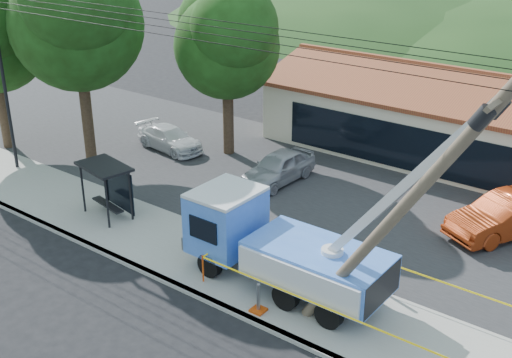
{
  "coord_description": "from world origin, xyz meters",
  "views": [
    {
      "loc": [
        13.28,
        -11.18,
        12.21
      ],
      "look_at": [
        0.91,
        5.0,
        3.4
      ],
      "focal_mm": 45.0,
      "sensor_mm": 36.0,
      "label": 1
    }
  ],
  "objects": [
    {
      "name": "curb",
      "position": [
        0.0,
        2.1,
        0.07
      ],
      "size": [
        60.0,
        0.25,
        0.15
      ],
      "primitive_type": "cube",
      "color": "#9D9B92",
      "rests_on": "ground"
    },
    {
      "name": "leaning_pole",
      "position": [
        7.2,
        3.35,
        4.93
      ],
      "size": [
        5.72,
        1.92,
        8.83
      ],
      "color": "brown",
      "rests_on": "ground"
    },
    {
      "name": "strip_mall",
      "position": [
        4.0,
        19.98,
        1.88
      ],
      "size": [
        22.5,
        8.53,
        4.67
      ],
      "color": "beige",
      "rests_on": "ground"
    },
    {
      "name": "streetlight",
      "position": [
        -13.78,
        5.0,
        5.3
      ],
      "size": [
        2.13,
        0.22,
        9.0
      ],
      "color": "black",
      "rests_on": "ground"
    },
    {
      "name": "sidewalk",
      "position": [
        0.0,
        4.0,
        0.07
      ],
      "size": [
        60.0,
        4.0,
        0.15
      ],
      "primitive_type": "cube",
      "color": "#9D9B92",
      "rests_on": "ground"
    },
    {
      "name": "parking_lot",
      "position": [
        0.0,
        12.0,
        0.05
      ],
      "size": [
        60.0,
        12.0,
        0.1
      ],
      "primitive_type": "cube",
      "color": "#28282B",
      "rests_on": "ground"
    },
    {
      "name": "tree_lot",
      "position": [
        -7.0,
        13.0,
        6.21
      ],
      "size": [
        6.3,
        5.6,
        8.94
      ],
      "color": "#332316",
      "rests_on": "ground"
    },
    {
      "name": "utility_truck",
      "position": [
        2.54,
        4.24,
        1.71
      ],
      "size": [
        10.89,
        3.88,
        8.9
      ],
      "color": "black",
      "rests_on": "ground"
    },
    {
      "name": "car_silver",
      "position": [
        -2.72,
        11.48,
        0.0
      ],
      "size": [
        1.86,
        4.32,
        1.45
      ],
      "primitive_type": "imported",
      "rotation": [
        0.0,
        0.0,
        -0.03
      ],
      "color": "#A3A4AA",
      "rests_on": "ground"
    },
    {
      "name": "car_red",
      "position": [
        7.43,
        12.63,
        0.0
      ],
      "size": [
        3.83,
        5.2,
        1.63
      ],
      "primitive_type": "imported",
      "rotation": [
        0.0,
        0.0,
        -0.48
      ],
      "color": "#A03110",
      "rests_on": "ground"
    },
    {
      "name": "tree_west_near",
      "position": [
        -12.0,
        8.0,
        7.52
      ],
      "size": [
        7.56,
        6.72,
        10.8
      ],
      "color": "#332316",
      "rests_on": "ground"
    },
    {
      "name": "ground",
      "position": [
        0.0,
        0.0,
        0.0
      ],
      "size": [
        120.0,
        120.0,
        0.0
      ],
      "primitive_type": "plane",
      "color": "black",
      "rests_on": "ground"
    },
    {
      "name": "caution_tape",
      "position": [
        5.45,
        4.5,
        0.9
      ],
      "size": [
        10.31,
        3.52,
        1.02
      ],
      "color": "#D5440B",
      "rests_on": "ground"
    },
    {
      "name": "hill_west",
      "position": [
        -15.0,
        55.0,
        0.0
      ],
      "size": [
        78.4,
        56.0,
        28.0
      ],
      "primitive_type": "ellipsoid",
      "color": "black",
      "rests_on": "ground"
    },
    {
      "name": "car_white",
      "position": [
        -9.8,
        11.49,
        0.0
      ],
      "size": [
        4.37,
        2.22,
        1.22
      ],
      "primitive_type": "imported",
      "rotation": [
        0.0,
        0.0,
        1.44
      ],
      "color": "silver",
      "rests_on": "ground"
    },
    {
      "name": "bus_shelter",
      "position": [
        -6.21,
        4.34,
        1.8
      ],
      "size": [
        2.58,
        1.86,
        2.28
      ],
      "rotation": [
        0.0,
        0.0,
        -0.18
      ],
      "color": "black",
      "rests_on": "ground"
    }
  ]
}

